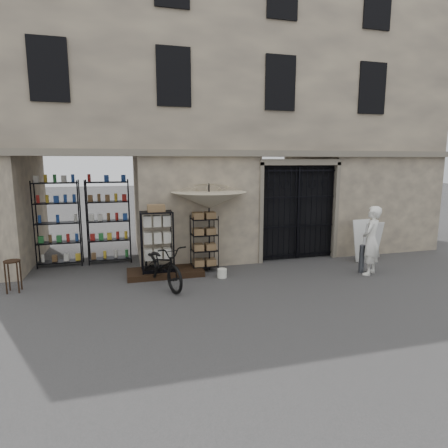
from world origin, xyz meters
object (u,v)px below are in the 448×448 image
object	(u,v)px
easel_sign	(367,242)
market_umbrella	(209,196)
white_bucket	(222,273)
display_cabinet	(157,245)
shopkeeper	(369,274)
wooden_stool	(13,275)
wire_rack	(204,244)
bicycle	(163,286)
steel_bollard	(362,259)

from	to	relation	value
easel_sign	market_umbrella	bearing A→B (deg)	171.93
white_bucket	display_cabinet	bearing A→B (deg)	161.19
shopkeeper	market_umbrella	bearing A→B (deg)	-58.23
wooden_stool	market_umbrella	bearing A→B (deg)	6.33
wire_rack	easel_sign	world-z (taller)	wire_rack
white_bucket	bicycle	distance (m)	1.61
wire_rack	easel_sign	bearing A→B (deg)	-16.21
market_umbrella	wooden_stool	xyz separation A→B (m)	(-4.83, -0.54, -1.70)
market_umbrella	bicycle	xyz separation A→B (m)	(-1.42, -1.03, -2.10)
display_cabinet	white_bucket	size ratio (longest dim) A/B	7.01
steel_bollard	shopkeeper	size ratio (longest dim) A/B	0.42
display_cabinet	market_umbrella	distance (m)	1.92
display_cabinet	market_umbrella	world-z (taller)	market_umbrella
market_umbrella	wooden_stool	bearing A→B (deg)	-173.67
market_umbrella	shopkeeper	bearing A→B (deg)	-20.63
wooden_stool	bicycle	bearing A→B (deg)	-8.26
shopkeeper	easel_sign	distance (m)	1.39
shopkeeper	wire_rack	bearing A→B (deg)	-57.33
display_cabinet	wooden_stool	size ratio (longest dim) A/B	2.27
display_cabinet	wooden_stool	xyz separation A→B (m)	(-3.37, -0.32, -0.47)
display_cabinet	easel_sign	world-z (taller)	display_cabinet
market_umbrella	wooden_stool	distance (m)	5.15
wire_rack	market_umbrella	xyz separation A→B (m)	(0.15, 0.02, 1.34)
bicycle	easel_sign	bearing A→B (deg)	-14.86
wire_rack	market_umbrella	bearing A→B (deg)	-3.18
wire_rack	steel_bollard	size ratio (longest dim) A/B	2.02
wooden_stool	easel_sign	distance (m)	9.57
market_umbrella	steel_bollard	world-z (taller)	market_umbrella
wooden_stool	steel_bollard	bearing A→B (deg)	-5.23
display_cabinet	bicycle	bearing A→B (deg)	-89.54
market_umbrella	white_bucket	distance (m)	2.13
steel_bollard	wooden_stool	bearing A→B (deg)	174.77
shopkeeper	bicycle	bearing A→B (deg)	-42.87
shopkeeper	easel_sign	bearing A→B (deg)	-159.70
display_cabinet	bicycle	distance (m)	1.19
bicycle	shopkeeper	bearing A→B (deg)	-25.10
wire_rack	steel_bollard	distance (m)	4.35
wire_rack	wooden_stool	xyz separation A→B (m)	(-4.68, -0.52, -0.37)
wire_rack	market_umbrella	distance (m)	1.35
bicycle	wooden_stool	world-z (taller)	bicycle
wire_rack	white_bucket	size ratio (longest dim) A/B	6.35
white_bucket	bicycle	world-z (taller)	bicycle
wire_rack	market_umbrella	world-z (taller)	market_umbrella
display_cabinet	market_umbrella	xyz separation A→B (m)	(1.46, 0.22, 1.24)
wooden_stool	shopkeeper	distance (m)	8.98
market_umbrella	wooden_stool	size ratio (longest dim) A/B	3.85
display_cabinet	shopkeeper	size ratio (longest dim) A/B	0.93
bicycle	steel_bollard	world-z (taller)	bicycle
wire_rack	white_bucket	xyz separation A→B (m)	(0.31, -0.75, -0.65)
market_umbrella	white_bucket	xyz separation A→B (m)	(0.16, -0.77, -1.98)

